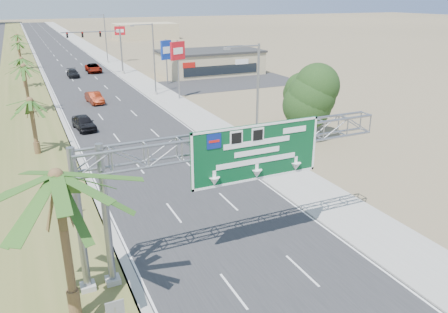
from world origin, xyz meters
TOP-DOWN VIEW (x-y plane):
  - road at (0.00, 110.00)m, footprint 12.00×300.00m
  - sidewalk_right at (8.50, 110.00)m, footprint 4.00×300.00m
  - median_grass at (-10.00, 110.00)m, footprint 7.00×300.00m
  - sign_gantry at (-1.06, 9.93)m, footprint 16.75×1.24m
  - palm_near at (-9.20, 8.00)m, footprint 5.70×5.70m
  - palm_row_b at (-9.50, 32.00)m, footprint 3.99×3.99m
  - palm_row_c at (-9.50, 48.00)m, footprint 3.99×3.99m
  - palm_row_d at (-9.50, 66.00)m, footprint 3.99×3.99m
  - palm_row_e at (-9.50, 85.00)m, footprint 3.99×3.99m
  - palm_row_f at (-9.50, 110.00)m, footprint 3.99×3.99m
  - streetlight_near at (7.30, 22.00)m, footprint 3.27×0.44m
  - streetlight_mid at (7.30, 52.00)m, footprint 3.27×0.44m
  - streetlight_far at (7.30, 88.00)m, footprint 3.27×0.44m
  - signal_mast at (5.17, 71.97)m, footprint 10.28×0.71m
  - store_building at (22.00, 66.00)m, footprint 18.00×10.00m
  - oak_near at (15.00, 26.00)m, footprint 4.50×4.50m
  - oak_far at (18.00, 30.00)m, footprint 3.50×3.50m
  - median_signback_b at (-8.50, 18.00)m, footprint 0.75×0.08m
  - building_distant_right at (30.00, 140.00)m, footprint 20.00×12.00m
  - car_left_lane at (-4.51, 38.37)m, footprint 2.38×4.72m
  - car_mid_lane at (-1.41, 50.51)m, footprint 2.05×4.65m
  - car_right_lane at (2.65, 76.55)m, footprint 2.69×5.68m
  - car_far at (-1.52, 72.68)m, footprint 1.88×4.60m
  - pole_sign_red_near at (9.73, 48.18)m, footprint 2.31×1.25m
  - pole_sign_blue at (11.64, 59.39)m, footprint 1.96×1.06m
  - pole_sign_red_far at (10.53, 87.75)m, footprint 2.21×0.79m

SIDE VIEW (x-z plane):
  - road at x=0.00m, z-range 0.00..0.02m
  - sidewalk_right at x=8.50m, z-range 0.00..0.10m
  - median_grass at x=-10.00m, z-range 0.00..0.12m
  - car_far at x=-1.52m, z-range 0.00..1.33m
  - car_mid_lane at x=-1.41m, z-range 0.00..1.48m
  - car_left_lane at x=-4.51m, z-range 0.00..1.54m
  - car_right_lane at x=2.65m, z-range 0.00..1.57m
  - median_signback_b at x=-8.50m, z-range 0.41..2.49m
  - store_building at x=22.00m, z-range 0.00..4.00m
  - building_distant_right at x=30.00m, z-range 0.00..5.00m
  - oak_far at x=18.00m, z-range 1.02..6.62m
  - palm_row_d at x=-9.50m, z-range 1.69..7.14m
  - oak_near at x=15.00m, z-range 1.13..7.93m
  - streetlight_near at x=7.30m, z-range -0.31..9.69m
  - streetlight_mid at x=7.30m, z-range -0.31..9.69m
  - streetlight_far at x=7.30m, z-range -0.31..9.69m
  - palm_row_f at x=-9.50m, z-range 1.83..7.58m
  - signal_mast at x=5.17m, z-range 0.85..8.85m
  - palm_row_b at x=-9.50m, z-range 1.93..7.87m
  - palm_row_e at x=-9.50m, z-range 2.02..8.16m
  - pole_sign_blue at x=11.64m, z-range 1.63..8.79m
  - palm_row_c at x=-9.50m, z-range 2.29..9.04m
  - pole_sign_red_far at x=10.53m, z-range 2.20..9.90m
  - sign_gantry at x=-1.06m, z-range 2.31..9.81m
  - pole_sign_red_near at x=9.73m, z-range 2.21..10.21m
  - palm_near at x=-9.20m, z-range 2.76..11.11m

